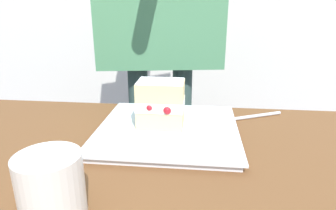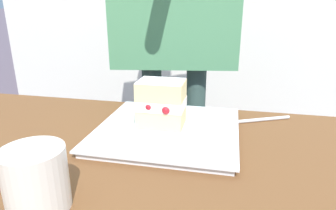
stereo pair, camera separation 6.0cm
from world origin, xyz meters
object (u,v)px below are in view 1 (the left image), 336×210
dessert_fork (246,117)px  coffee_cup (51,186)px  cake_slice (161,103)px  dessert_plate (168,130)px

dessert_fork → coffee_cup: coffee_cup is taller
dessert_fork → coffee_cup: 0.48m
cake_slice → dessert_fork: cake_slice is taller
dessert_fork → cake_slice: bearing=-153.4°
cake_slice → dessert_fork: (0.19, 0.10, -0.06)m
coffee_cup → dessert_fork: bearing=51.8°
dessert_fork → coffee_cup: size_ratio=1.84×
dessert_plate → coffee_cup: bearing=-113.6°
dessert_plate → coffee_cup: (-0.12, -0.27, 0.04)m
dessert_plate → cake_slice: size_ratio=2.98×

